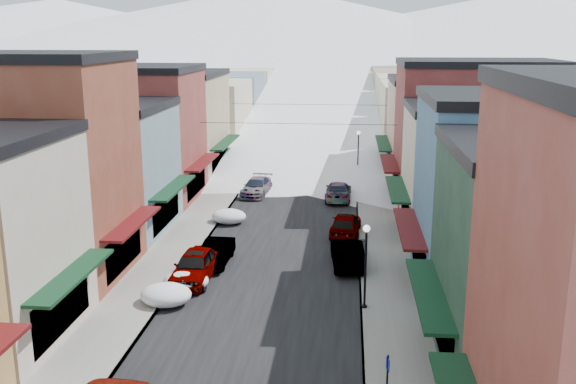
% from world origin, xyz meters
% --- Properties ---
extents(road, '(10.00, 160.00, 0.01)m').
position_xyz_m(road, '(0.00, 60.00, 0.01)').
color(road, black).
rests_on(road, ground).
extents(sidewalk_left, '(3.20, 160.00, 0.15)m').
position_xyz_m(sidewalk_left, '(-6.60, 60.00, 0.07)').
color(sidewalk_left, gray).
rests_on(sidewalk_left, ground).
extents(sidewalk_right, '(3.20, 160.00, 0.15)m').
position_xyz_m(sidewalk_right, '(6.60, 60.00, 0.07)').
color(sidewalk_right, gray).
rests_on(sidewalk_right, ground).
extents(curb_left, '(0.10, 160.00, 0.15)m').
position_xyz_m(curb_left, '(-5.05, 60.00, 0.07)').
color(curb_left, slate).
rests_on(curb_left, ground).
extents(curb_right, '(0.10, 160.00, 0.15)m').
position_xyz_m(curb_right, '(5.05, 60.00, 0.07)').
color(curb_right, slate).
rests_on(curb_right, ground).
extents(bldg_l_brick_near, '(12.30, 8.20, 12.50)m').
position_xyz_m(bldg_l_brick_near, '(-13.69, 20.50, 6.26)').
color(bldg_l_brick_near, brown).
rests_on(bldg_l_brick_near, ground).
extents(bldg_l_grayblue, '(11.30, 9.20, 9.00)m').
position_xyz_m(bldg_l_grayblue, '(-13.19, 29.00, 4.51)').
color(bldg_l_grayblue, slate).
rests_on(bldg_l_grayblue, ground).
extents(bldg_l_brick_far, '(13.30, 9.20, 11.00)m').
position_xyz_m(bldg_l_brick_far, '(-14.19, 38.00, 5.51)').
color(bldg_l_brick_far, maroon).
rests_on(bldg_l_brick_far, ground).
extents(bldg_l_tan, '(11.30, 11.20, 10.00)m').
position_xyz_m(bldg_l_tan, '(-13.19, 48.00, 5.01)').
color(bldg_l_tan, tan).
rests_on(bldg_l_tan, ground).
extents(bldg_r_green, '(11.30, 9.20, 9.50)m').
position_xyz_m(bldg_r_green, '(13.19, 12.00, 4.76)').
color(bldg_r_green, '#1B3928').
rests_on(bldg_r_green, ground).
extents(bldg_r_blue, '(11.30, 9.20, 10.50)m').
position_xyz_m(bldg_r_blue, '(13.19, 21.00, 5.26)').
color(bldg_r_blue, '#3F6B8F').
rests_on(bldg_r_blue, ground).
extents(bldg_r_cream, '(12.30, 9.20, 9.00)m').
position_xyz_m(bldg_r_cream, '(13.69, 30.00, 4.51)').
color(bldg_r_cream, beige).
rests_on(bldg_r_cream, ground).
extents(bldg_r_brick_far, '(13.30, 9.20, 11.50)m').
position_xyz_m(bldg_r_brick_far, '(14.19, 39.00, 5.76)').
color(bldg_r_brick_far, maroon).
rests_on(bldg_r_brick_far, ground).
extents(bldg_r_tan, '(11.30, 11.20, 9.50)m').
position_xyz_m(bldg_r_tan, '(13.19, 49.00, 4.76)').
color(bldg_r_tan, tan).
rests_on(bldg_r_tan, ground).
extents(distant_blocks, '(34.00, 55.00, 8.00)m').
position_xyz_m(distant_blocks, '(0.00, 83.00, 4.00)').
color(distant_blocks, gray).
rests_on(distant_blocks, ground).
extents(mountain_ridge, '(670.00, 340.00, 34.00)m').
position_xyz_m(mountain_ridge, '(-19.47, 277.18, 14.36)').
color(mountain_ridge, silver).
rests_on(mountain_ridge, ground).
extents(overhead_cables, '(16.40, 15.04, 0.04)m').
position_xyz_m(overhead_cables, '(0.00, 47.50, 6.20)').
color(overhead_cables, black).
rests_on(overhead_cables, ground).
extents(car_silver_sedan, '(2.22, 5.12, 1.72)m').
position_xyz_m(car_silver_sedan, '(-4.14, 20.37, 0.86)').
color(car_silver_sedan, '#919499').
rests_on(car_silver_sedan, ground).
extents(car_dark_hatch, '(1.61, 4.35, 1.42)m').
position_xyz_m(car_dark_hatch, '(-3.50, 23.12, 0.71)').
color(car_dark_hatch, black).
rests_on(car_dark_hatch, ground).
extents(car_silver_wagon, '(2.51, 5.14, 1.44)m').
position_xyz_m(car_silver_wagon, '(-3.50, 40.19, 0.72)').
color(car_silver_wagon, gray).
rests_on(car_silver_wagon, ground).
extents(car_green_sedan, '(2.14, 5.03, 1.61)m').
position_xyz_m(car_green_sedan, '(4.30, 23.49, 0.81)').
color(car_green_sedan, black).
rests_on(car_green_sedan, ground).
extents(car_gray_suv, '(2.37, 4.89, 1.61)m').
position_xyz_m(car_gray_suv, '(4.17, 29.44, 0.80)').
color(car_gray_suv, '#96989E').
rests_on(car_gray_suv, ground).
extents(car_black_sedan, '(2.19, 5.22, 1.51)m').
position_xyz_m(car_black_sedan, '(3.50, 39.17, 0.75)').
color(car_black_sedan, black).
rests_on(car_black_sedan, ground).
extents(car_lane_silver, '(2.45, 4.88, 1.59)m').
position_xyz_m(car_lane_silver, '(-2.20, 61.97, 0.80)').
color(car_lane_silver, '#979A9F').
rests_on(car_lane_silver, ground).
extents(car_lane_white, '(3.20, 6.23, 1.68)m').
position_xyz_m(car_lane_white, '(0.60, 68.11, 0.84)').
color(car_lane_white, white).
rests_on(car_lane_white, ground).
extents(parking_sign, '(0.11, 0.33, 2.49)m').
position_xyz_m(parking_sign, '(5.75, 7.66, 1.60)').
color(parking_sign, black).
rests_on(parking_sign, sidewalk_right).
extents(trash_can, '(0.50, 0.50, 0.85)m').
position_xyz_m(trash_can, '(5.20, 25.47, 0.58)').
color(trash_can, '#585A5D').
rests_on(trash_can, sidewalk_right).
extents(streetlamp_near, '(0.36, 0.36, 4.28)m').
position_xyz_m(streetlamp_near, '(5.20, 17.24, 2.85)').
color(streetlamp_near, black).
rests_on(streetlamp_near, sidewalk_right).
extents(streetlamp_far, '(0.36, 0.36, 4.35)m').
position_xyz_m(streetlamp_far, '(5.20, 48.02, 2.89)').
color(streetlamp_far, black).
rests_on(streetlamp_far, sidewalk_right).
extents(snow_pile_near, '(2.61, 2.80, 1.10)m').
position_xyz_m(snow_pile_near, '(-4.80, 17.01, 0.53)').
color(snow_pile_near, white).
rests_on(snow_pile_near, ground).
extents(snow_pile_mid, '(2.46, 2.71, 1.04)m').
position_xyz_m(snow_pile_mid, '(-4.28, 19.03, 0.50)').
color(snow_pile_mid, white).
rests_on(snow_pile_mid, ground).
extents(snow_pile_far, '(2.51, 2.74, 1.06)m').
position_xyz_m(snow_pile_far, '(-4.28, 31.60, 0.51)').
color(snow_pile_far, white).
rests_on(snow_pile_far, ground).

